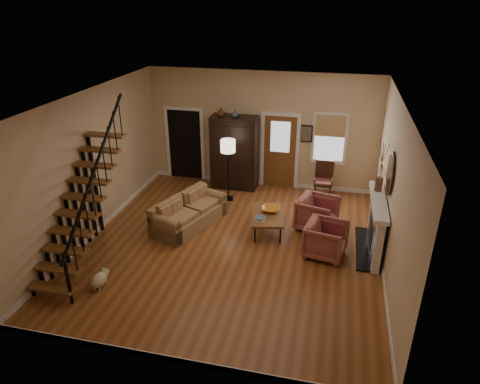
% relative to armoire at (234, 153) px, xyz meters
% --- Properties ---
extents(room, '(7.00, 7.33, 3.30)m').
position_rel_armoire_xyz_m(room, '(0.29, -1.39, 0.46)').
color(room, brown).
rests_on(room, ground).
extents(staircase, '(0.94, 2.80, 3.20)m').
position_rel_armoire_xyz_m(staircase, '(-2.08, -4.45, 0.55)').
color(staircase, brown).
rests_on(staircase, ground).
extents(fireplace, '(0.33, 1.95, 2.30)m').
position_rel_armoire_xyz_m(fireplace, '(3.83, -2.65, -0.31)').
color(fireplace, black).
rests_on(fireplace, ground).
extents(armoire, '(1.30, 0.60, 2.10)m').
position_rel_armoire_xyz_m(armoire, '(0.00, 0.00, 0.00)').
color(armoire, black).
rests_on(armoire, ground).
extents(vase_a, '(0.24, 0.24, 0.25)m').
position_rel_armoire_xyz_m(vase_a, '(-0.35, -0.10, 1.17)').
color(vase_a, '#4C2619').
rests_on(vase_a, armoire).
extents(vase_b, '(0.20, 0.20, 0.21)m').
position_rel_armoire_xyz_m(vase_b, '(0.05, -0.10, 1.16)').
color(vase_b, '#334C60').
rests_on(vase_b, armoire).
extents(sofa, '(1.48, 2.14, 0.73)m').
position_rel_armoire_xyz_m(sofa, '(-0.51, -2.53, -0.68)').
color(sofa, '#987245').
rests_on(sofa, ground).
extents(coffee_table, '(0.95, 1.34, 0.47)m').
position_rel_armoire_xyz_m(coffee_table, '(1.37, -2.37, -0.81)').
color(coffee_table, brown).
rests_on(coffee_table, ground).
extents(bowl, '(0.42, 0.42, 0.10)m').
position_rel_armoire_xyz_m(bowl, '(1.42, -2.22, -0.53)').
color(bowl, orange).
rests_on(bowl, coffee_table).
extents(books, '(0.22, 0.31, 0.06)m').
position_rel_armoire_xyz_m(books, '(1.25, -2.67, -0.55)').
color(books, beige).
rests_on(books, coffee_table).
extents(armchair_left, '(0.99, 0.97, 0.77)m').
position_rel_armoire_xyz_m(armchair_left, '(2.77, -3.08, -0.67)').
color(armchair_left, maroon).
rests_on(armchair_left, ground).
extents(armchair_right, '(1.08, 1.06, 0.81)m').
position_rel_armoire_xyz_m(armchair_right, '(2.51, -1.96, -0.65)').
color(armchair_right, maroon).
rests_on(armchair_right, ground).
extents(floor_lamp, '(0.47, 0.47, 1.71)m').
position_rel_armoire_xyz_m(floor_lamp, '(0.04, -0.88, -0.19)').
color(floor_lamp, black).
rests_on(floor_lamp, ground).
extents(side_chair, '(0.54, 0.54, 1.02)m').
position_rel_armoire_xyz_m(side_chair, '(2.55, -0.20, -0.54)').
color(side_chair, '#371E11').
rests_on(side_chair, ground).
extents(dog, '(0.29, 0.46, 0.32)m').
position_rel_armoire_xyz_m(dog, '(-1.41, -5.22, -0.89)').
color(dog, '#CDC08C').
rests_on(dog, ground).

